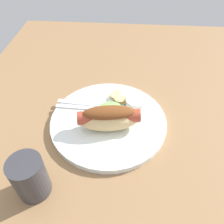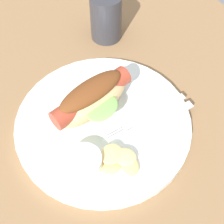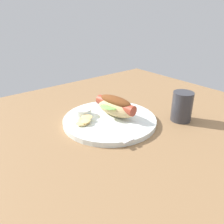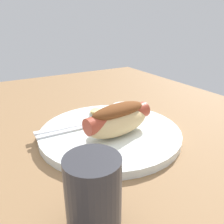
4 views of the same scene
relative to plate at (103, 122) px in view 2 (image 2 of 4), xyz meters
The scene contains 8 objects.
ground_plane 2.98cm from the plate, 33.38° to the right, with size 120.00×90.00×1.80cm, color olive.
plate is the anchor object (origin of this frame).
hot_dog 5.04cm from the plate, behind, with size 9.90×15.33×6.62cm.
sauce_ramekin 9.19cm from the plate, 51.19° to the right, with size 5.42×5.42×2.45cm, color white.
fork 7.94cm from the plate, 62.74° to the left, with size 1.66×16.37×0.40cm.
knife 9.90cm from the plate, 56.47° to the left, with size 13.17×1.40×0.36cm, color silver.
chips_pile 8.55cm from the plate, 14.96° to the right, with size 7.40×7.24×1.80cm.
drinking_cup 24.02cm from the plate, 145.47° to the left, with size 6.63×6.63×9.81cm, color #333338.
Camera 2 is at (23.10, -13.71, 44.15)cm, focal length 48.40 mm.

